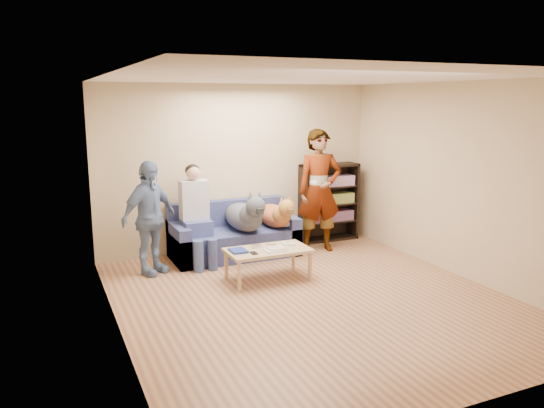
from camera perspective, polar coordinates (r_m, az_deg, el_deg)
name	(u,v)px	position (r m, az deg, el deg)	size (l,w,h in m)	color
ground	(312,299)	(6.50, 4.37, -10.15)	(5.00, 5.00, 0.00)	#8D5C3B
ceiling	(316,78)	(6.06, 4.75, 13.40)	(5.00, 5.00, 0.00)	white
wall_back	(239,168)	(8.40, -3.61, 3.93)	(4.50, 4.50, 0.00)	tan
wall_front	(477,247)	(4.18, 21.15, -4.35)	(4.50, 4.50, 0.00)	tan
wall_left	(113,209)	(5.46, -16.69, -0.52)	(5.00, 5.00, 0.00)	tan
wall_right	(464,181)	(7.48, 19.91, 2.36)	(5.00, 5.00, 0.00)	tan
blanket	(285,222)	(8.18, 1.39, -1.96)	(0.42, 0.35, 0.14)	silver
person_standing_right	(319,191)	(8.30, 5.11, 1.43)	(0.70, 0.46, 1.92)	gray
person_standing_left	(149,218)	(7.36, -13.08, -1.49)	(0.92, 0.38, 1.57)	#687AA7
held_controller	(314,182)	(8.01, 4.58, 2.37)	(0.04, 0.13, 0.03)	white
notebook_blue	(238,251)	(6.92, -3.66, -5.02)	(0.20, 0.26, 0.03)	navy
papers	(274,250)	(6.95, 0.27, -4.97)	(0.26, 0.20, 0.01)	beige
magazine	(276,248)	(6.98, 0.43, -4.79)	(0.22, 0.17, 0.01)	#B0A38D
camera_silver	(256,246)	(7.08, -1.73, -4.53)	(0.11, 0.06, 0.05)	#B6B5BA
controller_a	(284,244)	(7.22, 1.28, -4.29)	(0.04, 0.13, 0.03)	white
controller_b	(292,245)	(7.18, 2.14, -4.38)	(0.09, 0.06, 0.03)	silver
headphone_cup_a	(282,247)	(7.08, 1.11, -4.64)	(0.07, 0.07, 0.02)	silver
headphone_cup_b	(280,245)	(7.15, 0.84, -4.48)	(0.07, 0.07, 0.02)	silver
pen_orange	(271,252)	(6.87, -0.06, -5.19)	(0.01, 0.01, 0.14)	orange
pen_black	(271,244)	(7.23, -0.14, -4.36)	(0.01, 0.01, 0.14)	black
wallet	(254,253)	(6.82, -1.97, -5.29)	(0.07, 0.12, 0.01)	black
sofa	(233,238)	(8.14, -4.18, -3.63)	(1.90, 0.85, 0.82)	#515B93
person_seated	(196,211)	(7.73, -8.16, -0.77)	(0.40, 0.73, 1.47)	#455097
dog_gray	(246,216)	(7.88, -2.85, -1.25)	(0.46, 1.27, 0.67)	#51555C
dog_tan	(276,215)	(8.11, 0.45, -1.14)	(0.39, 1.16, 0.57)	#AB5B34
coffee_table	(268,252)	(7.03, -0.44, -5.23)	(1.10, 0.60, 0.42)	tan
bookshelf	(329,201)	(9.00, 6.10, 0.38)	(1.00, 0.34, 1.30)	black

